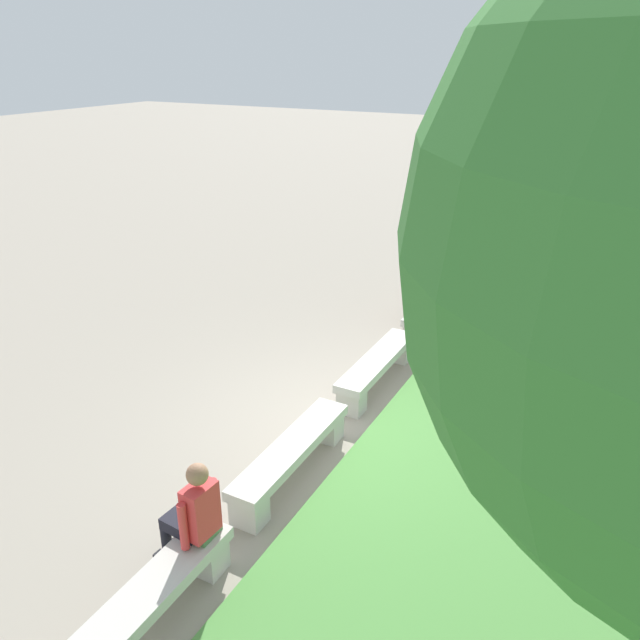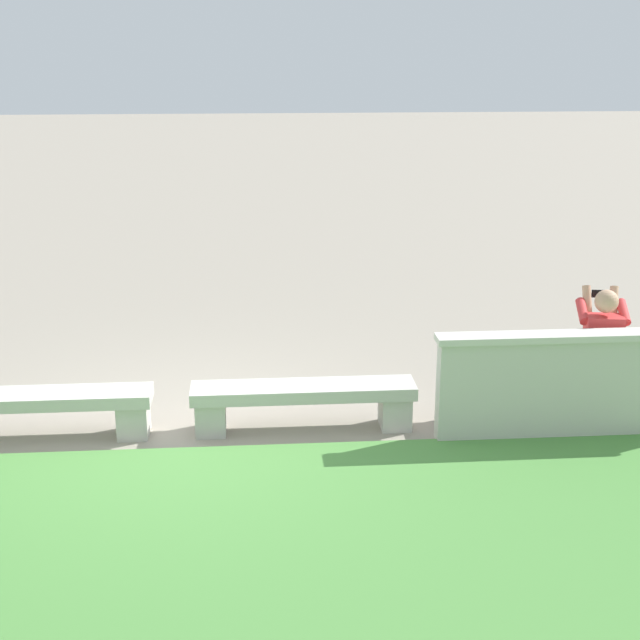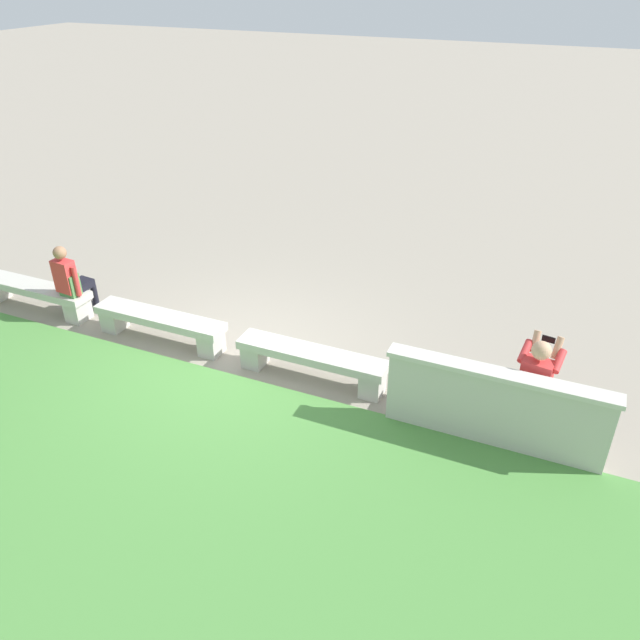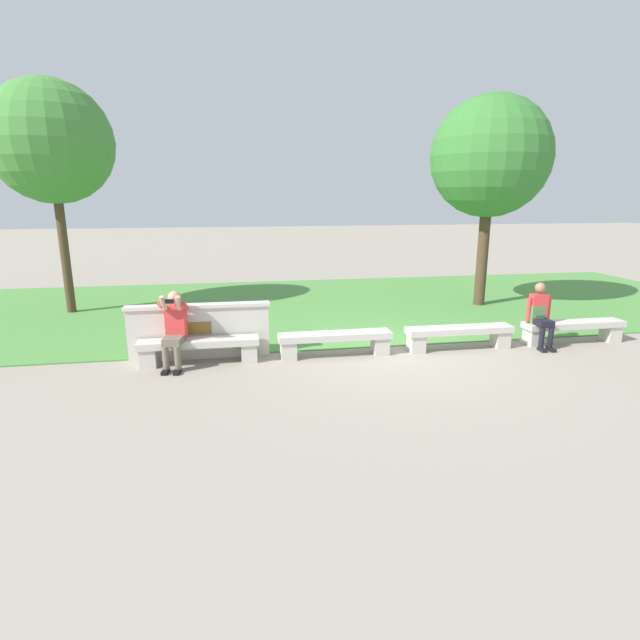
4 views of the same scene
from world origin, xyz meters
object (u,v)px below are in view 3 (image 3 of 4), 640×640
person_distant (72,279)px  backpack (70,284)px  bench_main (497,405)px  bench_mid (160,323)px  person_photographer (537,380)px  bench_far (34,292)px  bench_near (312,360)px

person_distant → backpack: bearing=107.8°
bench_main → person_distant: size_ratio=1.67×
backpack → person_distant: bearing=-72.2°
bench_main → person_distant: bearing=-0.6°
bench_main → bench_mid: size_ratio=1.00×
bench_main → bench_mid: 4.92m
person_distant → bench_mid: bearing=177.7°
person_photographer → backpack: bearing=0.8°
person_distant → backpack: size_ratio=2.94×
person_photographer → backpack: size_ratio=3.08×
bench_mid → bench_far: bearing=0.0°
bench_mid → person_photographer: 5.32m
bench_far → bench_mid: bearing=180.0°
bench_main → bench_mid: (4.92, 0.00, 0.00)m
bench_near → person_photographer: bearing=-178.5°
person_photographer → bench_mid: bearing=0.8°
bench_main → bench_near: size_ratio=1.00×
backpack → bench_mid: bearing=-179.2°
bench_far → person_photographer: 7.77m
bench_near → bench_mid: size_ratio=1.00×
bench_mid → backpack: 1.65m
bench_main → person_photographer: (-0.39, -0.08, 0.43)m
bench_near → backpack: size_ratio=4.91×
bench_far → person_distant: size_ratio=1.67×
bench_mid → backpack: bearing=0.8°
bench_near → person_photographer: person_photographer is taller
bench_far → person_distant: 0.89m
bench_main → bench_near: 2.46m
bench_main → bench_far: size_ratio=1.00×
bench_far → person_distant: person_distant is taller
backpack → bench_far: bearing=-1.4°
person_distant → bench_far: bearing=4.7°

